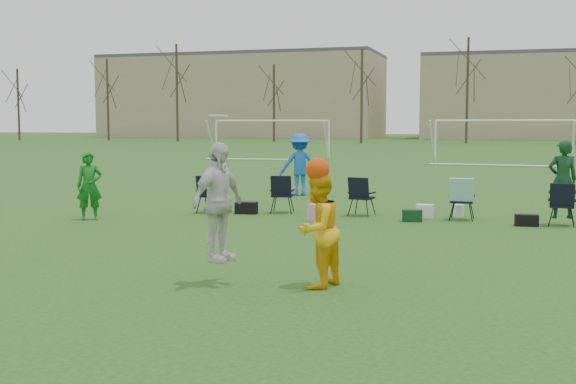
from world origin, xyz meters
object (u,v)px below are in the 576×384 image
(fielder_blue, at_px, (300,164))
(goal_mid, at_px, (503,129))
(fielder_green_near, at_px, (89,186))
(center_contest, at_px, (272,216))
(goal_left, at_px, (272,128))

(fielder_blue, xyz_separation_m, goal_mid, (6.03, 19.47, 0.94))
(fielder_green_near, bearing_deg, center_contest, -72.52)
(fielder_blue, distance_m, goal_mid, 20.40)
(fielder_blue, relative_size, goal_mid, 0.27)
(center_contest, bearing_deg, fielder_blue, 104.17)
(fielder_blue, xyz_separation_m, goal_left, (-7.97, 21.47, 0.94))
(fielder_green_near, xyz_separation_m, goal_left, (-4.77, 28.44, 1.12))
(center_contest, distance_m, goal_mid, 31.96)
(goal_left, bearing_deg, fielder_blue, -74.63)
(fielder_green_near, distance_m, goal_left, 28.86)
(center_contest, bearing_deg, goal_mid, 84.77)
(goal_left, distance_m, goal_mid, 14.14)
(fielder_green_near, relative_size, goal_left, 0.22)
(fielder_green_near, xyz_separation_m, fielder_blue, (3.20, 6.98, 0.17))
(fielder_green_near, bearing_deg, goal_mid, 38.59)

